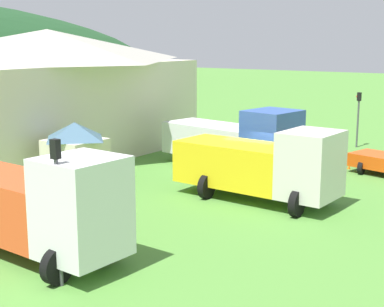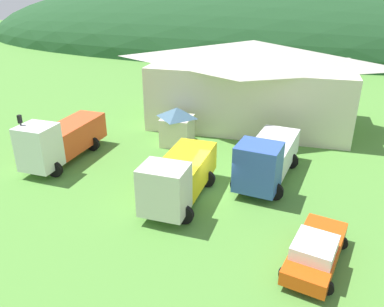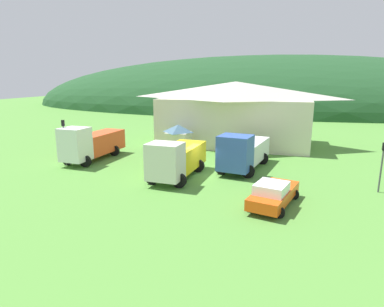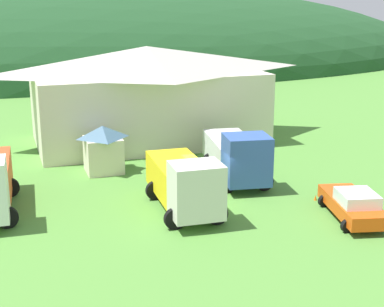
{
  "view_description": "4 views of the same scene",
  "coord_description": "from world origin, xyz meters",
  "px_view_note": "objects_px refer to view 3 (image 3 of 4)",
  "views": [
    {
      "loc": [
        -23.67,
        -12.4,
        6.94
      ],
      "look_at": [
        -1.83,
        2.5,
        1.7
      ],
      "focal_mm": 53.57,
      "sensor_mm": 36.0,
      "label": 1
    },
    {
      "loc": [
        4.31,
        -20.8,
        12.23
      ],
      "look_at": [
        -1.8,
        1.36,
        2.01
      ],
      "focal_mm": 36.07,
      "sensor_mm": 36.0,
      "label": 2
    },
    {
      "loc": [
        6.63,
        -25.6,
        8.0
      ],
      "look_at": [
        -1.44,
        1.59,
        1.44
      ],
      "focal_mm": 30.62,
      "sensor_mm": 36.0,
      "label": 3
    },
    {
      "loc": [
        -10.86,
        -28.15,
        11.11
      ],
      "look_at": [
        0.09,
        3.17,
        1.89
      ],
      "focal_mm": 52.15,
      "sensor_mm": 36.0,
      "label": 4
    }
  ],
  "objects_px": {
    "traffic_light_east": "(382,162)",
    "play_shed_cream": "(178,139)",
    "flatbed_truck_yellow": "(176,158)",
    "depot_building": "(235,112)",
    "traffic_cone_near_pickup": "(271,190)",
    "traffic_light_west": "(64,138)",
    "service_pickup_orange": "(273,194)",
    "traffic_cone_mid_row": "(282,191)",
    "box_truck_blue": "(243,151)",
    "heavy_rig_white": "(91,143)"
  },
  "relations": [
    {
      "from": "flatbed_truck_yellow",
      "to": "box_truck_blue",
      "type": "distance_m",
      "value": 6.35
    },
    {
      "from": "traffic_light_west",
      "to": "traffic_cone_near_pickup",
      "type": "bearing_deg",
      "value": -4.72
    },
    {
      "from": "traffic_cone_near_pickup",
      "to": "traffic_light_west",
      "type": "bearing_deg",
      "value": 175.28
    },
    {
      "from": "play_shed_cream",
      "to": "box_truck_blue",
      "type": "height_order",
      "value": "box_truck_blue"
    },
    {
      "from": "traffic_light_east",
      "to": "depot_building",
      "type": "bearing_deg",
      "value": 130.86
    },
    {
      "from": "service_pickup_orange",
      "to": "traffic_cone_near_pickup",
      "type": "xyz_separation_m",
      "value": [
        -0.28,
        3.13,
        -0.83
      ]
    },
    {
      "from": "box_truck_blue",
      "to": "traffic_light_east",
      "type": "xyz_separation_m",
      "value": [
        10.18,
        -3.22,
        0.58
      ]
    },
    {
      "from": "play_shed_cream",
      "to": "heavy_rig_white",
      "type": "xyz_separation_m",
      "value": [
        -7.2,
        -5.43,
        0.13
      ]
    },
    {
      "from": "depot_building",
      "to": "traffic_light_east",
      "type": "distance_m",
      "value": 19.71
    },
    {
      "from": "box_truck_blue",
      "to": "service_pickup_orange",
      "type": "xyz_separation_m",
      "value": [
        3.05,
        -8.06,
        -0.84
      ]
    },
    {
      "from": "traffic_light_west",
      "to": "traffic_cone_mid_row",
      "type": "bearing_deg",
      "value": -4.88
    },
    {
      "from": "traffic_light_east",
      "to": "play_shed_cream",
      "type": "bearing_deg",
      "value": 156.54
    },
    {
      "from": "play_shed_cream",
      "to": "heavy_rig_white",
      "type": "bearing_deg",
      "value": -143.01
    },
    {
      "from": "service_pickup_orange",
      "to": "traffic_light_west",
      "type": "relative_size",
      "value": 1.29
    },
    {
      "from": "depot_building",
      "to": "service_pickup_orange",
      "type": "relative_size",
      "value": 3.4
    },
    {
      "from": "traffic_cone_mid_row",
      "to": "depot_building",
      "type": "bearing_deg",
      "value": 110.38
    },
    {
      "from": "flatbed_truck_yellow",
      "to": "service_pickup_orange",
      "type": "distance_m",
      "value": 8.87
    },
    {
      "from": "depot_building",
      "to": "flatbed_truck_yellow",
      "type": "relative_size",
      "value": 2.53
    },
    {
      "from": "service_pickup_orange",
      "to": "traffic_light_west",
      "type": "xyz_separation_m",
      "value": [
        -19.03,
        4.68,
        1.79
      ]
    },
    {
      "from": "traffic_cone_mid_row",
      "to": "traffic_cone_near_pickup",
      "type": "bearing_deg",
      "value": 171.27
    },
    {
      "from": "traffic_light_east",
      "to": "traffic_cone_near_pickup",
      "type": "height_order",
      "value": "traffic_light_east"
    },
    {
      "from": "traffic_cone_near_pickup",
      "to": "heavy_rig_white",
      "type": "bearing_deg",
      "value": 167.18
    },
    {
      "from": "flatbed_truck_yellow",
      "to": "box_truck_blue",
      "type": "bearing_deg",
      "value": 133.21
    },
    {
      "from": "flatbed_truck_yellow",
      "to": "traffic_cone_mid_row",
      "type": "distance_m",
      "value": 8.58
    },
    {
      "from": "heavy_rig_white",
      "to": "box_truck_blue",
      "type": "relative_size",
      "value": 0.96
    },
    {
      "from": "depot_building",
      "to": "box_truck_blue",
      "type": "height_order",
      "value": "depot_building"
    },
    {
      "from": "heavy_rig_white",
      "to": "service_pickup_orange",
      "type": "height_order",
      "value": "heavy_rig_white"
    },
    {
      "from": "traffic_cone_near_pickup",
      "to": "service_pickup_orange",
      "type": "bearing_deg",
      "value": -84.92
    },
    {
      "from": "flatbed_truck_yellow",
      "to": "depot_building",
      "type": "bearing_deg",
      "value": 175.09
    },
    {
      "from": "service_pickup_orange",
      "to": "traffic_light_west",
      "type": "distance_m",
      "value": 19.68
    },
    {
      "from": "traffic_light_east",
      "to": "traffic_cone_mid_row",
      "type": "bearing_deg",
      "value": -164.72
    },
    {
      "from": "play_shed_cream",
      "to": "traffic_cone_mid_row",
      "type": "distance_m",
      "value": 14.77
    },
    {
      "from": "play_shed_cream",
      "to": "traffic_light_west",
      "type": "distance_m",
      "value": 11.53
    },
    {
      "from": "depot_building",
      "to": "traffic_cone_mid_row",
      "type": "bearing_deg",
      "value": -69.62
    },
    {
      "from": "box_truck_blue",
      "to": "traffic_cone_near_pickup",
      "type": "height_order",
      "value": "box_truck_blue"
    },
    {
      "from": "traffic_light_west",
      "to": "box_truck_blue",
      "type": "bearing_deg",
      "value": 11.94
    },
    {
      "from": "box_truck_blue",
      "to": "traffic_light_east",
      "type": "distance_m",
      "value": 10.69
    },
    {
      "from": "traffic_light_west",
      "to": "traffic_light_east",
      "type": "xyz_separation_m",
      "value": [
        26.16,
        0.15,
        -0.37
      ]
    },
    {
      "from": "heavy_rig_white",
      "to": "flatbed_truck_yellow",
      "type": "distance_m",
      "value": 10.48
    },
    {
      "from": "depot_building",
      "to": "traffic_light_east",
      "type": "height_order",
      "value": "depot_building"
    },
    {
      "from": "depot_building",
      "to": "traffic_cone_near_pickup",
      "type": "height_order",
      "value": "depot_building"
    },
    {
      "from": "flatbed_truck_yellow",
      "to": "traffic_light_west",
      "type": "relative_size",
      "value": 1.73
    },
    {
      "from": "depot_building",
      "to": "heavy_rig_white",
      "type": "relative_size",
      "value": 2.35
    },
    {
      "from": "play_shed_cream",
      "to": "traffic_light_east",
      "type": "relative_size",
      "value": 0.87
    },
    {
      "from": "service_pickup_orange",
      "to": "traffic_cone_mid_row",
      "type": "relative_size",
      "value": 10.62
    },
    {
      "from": "depot_building",
      "to": "traffic_cone_mid_row",
      "type": "relative_size",
      "value": 36.09
    },
    {
      "from": "depot_building",
      "to": "play_shed_cream",
      "type": "bearing_deg",
      "value": -124.81
    },
    {
      "from": "box_truck_blue",
      "to": "service_pickup_orange",
      "type": "bearing_deg",
      "value": 29.89
    },
    {
      "from": "box_truck_blue",
      "to": "depot_building",
      "type": "bearing_deg",
      "value": -157.94
    },
    {
      "from": "play_shed_cream",
      "to": "service_pickup_orange",
      "type": "relative_size",
      "value": 0.57
    }
  ]
}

